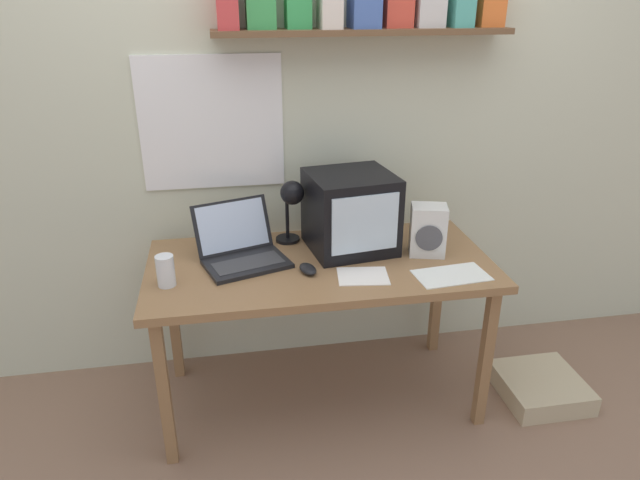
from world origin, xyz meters
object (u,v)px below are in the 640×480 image
juice_glass (166,272)px  computer_mouse (308,269)px  loose_paper_near_monitor (363,276)px  floor_cushion (540,387)px  crt_monitor (351,212)px  corner_desk (320,275)px  space_heater (428,230)px  open_notebook (451,275)px  laptop (241,247)px  desk_lamp (291,200)px

juice_glass → computer_mouse: juice_glass is taller
computer_mouse → loose_paper_near_monitor: computer_mouse is taller
floor_cushion → crt_monitor: bearing=161.6°
floor_cushion → loose_paper_near_monitor: bearing=179.5°
corner_desk → floor_cushion: bearing=-9.6°
space_heater → loose_paper_near_monitor: space_heater is taller
open_notebook → floor_cushion: bearing=5.0°
laptop → space_heater: bearing=-23.6°
computer_mouse → open_notebook: size_ratio=0.38×
computer_mouse → juice_glass: bearing=-178.7°
crt_monitor → space_heater: crt_monitor is taller
crt_monitor → desk_lamp: size_ratio=1.31×
laptop → computer_mouse: laptop is taller
space_heater → desk_lamp: bearing=175.9°
loose_paper_near_monitor → open_notebook: size_ratio=0.72×
desk_lamp → space_heater: size_ratio=1.38×
loose_paper_near_monitor → open_notebook: 0.36m
laptop → juice_glass: bearing=-166.2°
corner_desk → loose_paper_near_monitor: 0.23m
corner_desk → space_heater: space_heater is taller
space_heater → floor_cushion: size_ratio=0.60×
space_heater → loose_paper_near_monitor: bearing=-138.3°
corner_desk → computer_mouse: 0.14m
space_heater → computer_mouse: space_heater is taller
desk_lamp → open_notebook: bearing=-51.2°
desk_lamp → laptop: bearing=-170.5°
space_heater → open_notebook: 0.25m
computer_mouse → floor_cushion: bearing=-4.2°
loose_paper_near_monitor → corner_desk: bearing=131.4°
laptop → open_notebook: 0.88m
open_notebook → floor_cushion: 0.85m
desk_lamp → space_heater: 0.61m
space_heater → floor_cushion: (0.56, -0.17, -0.77)m
computer_mouse → loose_paper_near_monitor: (0.21, -0.07, -0.01)m
laptop → space_heater: 0.81m
computer_mouse → floor_cushion: computer_mouse is taller
loose_paper_near_monitor → floor_cushion: loose_paper_near_monitor is taller
corner_desk → laptop: bearing=166.8°
laptop → space_heater: size_ratio=1.88×
corner_desk → laptop: size_ratio=3.49×
juice_glass → open_notebook: bearing=-5.8°
desk_lamp → juice_glass: bearing=-167.3°
crt_monitor → desk_lamp: crt_monitor is taller
corner_desk → computer_mouse: bearing=-125.6°
floor_cushion → computer_mouse: bearing=175.8°
desk_lamp → corner_desk: bearing=-80.5°
computer_mouse → loose_paper_near_monitor: size_ratio=0.53×
juice_glass → crt_monitor: bearing=16.0°
corner_desk → loose_paper_near_monitor: bearing=-48.6°
laptop → open_notebook: (0.83, -0.30, -0.06)m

